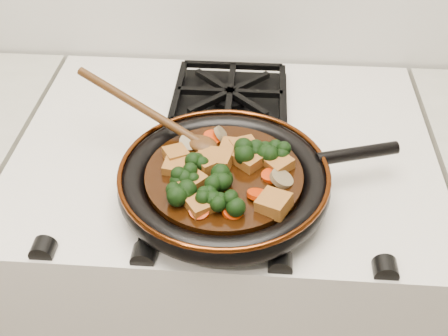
{
  "coord_description": "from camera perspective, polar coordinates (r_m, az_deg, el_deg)",
  "views": [
    {
      "loc": [
        0.06,
        0.88,
        1.54
      ],
      "look_at": [
        0.01,
        1.54,
        0.97
      ],
      "focal_mm": 45.0,
      "sensor_mm": 36.0,
      "label": 1
    }
  ],
  "objects": [
    {
      "name": "tofu_cube_8",
      "position": [
        0.82,
        5.09,
        -3.63
      ],
      "size": [
        0.06,
        0.06,
        0.03
      ],
      "primitive_type": "cube",
      "rotation": [
        -0.11,
        0.0,
        1.1
      ],
      "color": "brown",
      "rests_on": "braising_sauce"
    },
    {
      "name": "tofu_cube_3",
      "position": [
        0.9,
        -4.88,
        1.26
      ],
      "size": [
        0.05,
        0.05,
        0.03
      ],
      "primitive_type": "cube",
      "rotation": [
        0.04,
        0.11,
        2.08
      ],
      "color": "brown",
      "rests_on": "braising_sauce"
    },
    {
      "name": "burner_grate_front",
      "position": [
        0.92,
        -0.51,
        -2.26
      ],
      "size": [
        0.23,
        0.23,
        0.03
      ],
      "primitive_type": null,
      "color": "black",
      "rests_on": "stove"
    },
    {
      "name": "broccoli_floret_6",
      "position": [
        0.9,
        5.2,
        1.48
      ],
      "size": [
        0.06,
        0.06,
        0.06
      ],
      "primitive_type": null,
      "rotation": [
        -0.11,
        0.06,
        3.11
      ],
      "color": "black",
      "rests_on": "braising_sauce"
    },
    {
      "name": "stove",
      "position": [
        1.36,
        0.09,
        -12.67
      ],
      "size": [
        0.76,
        0.6,
        0.9
      ],
      "primitive_type": "cube",
      "color": "silver",
      "rests_on": "ground"
    },
    {
      "name": "tofu_cube_0",
      "position": [
        0.91,
        2.16,
        1.85
      ],
      "size": [
        0.06,
        0.06,
        0.03
      ],
      "primitive_type": "cube",
      "rotation": [
        0.07,
        0.08,
        0.51
      ],
      "color": "brown",
      "rests_on": "braising_sauce"
    },
    {
      "name": "broccoli_floret_0",
      "position": [
        0.81,
        0.31,
        -3.61
      ],
      "size": [
        0.08,
        0.09,
        0.06
      ],
      "primitive_type": null,
      "rotation": [
        -0.03,
        -0.24,
        2.05
      ],
      "color": "black",
      "rests_on": "braising_sauce"
    },
    {
      "name": "tofu_cube_6",
      "position": [
        0.89,
        5.58,
        0.43
      ],
      "size": [
        0.05,
        0.05,
        0.02
      ],
      "primitive_type": "cube",
      "rotation": [
        -0.11,
        0.0,
        2.29
      ],
      "color": "brown",
      "rests_on": "braising_sauce"
    },
    {
      "name": "tofu_cube_9",
      "position": [
        0.89,
        2.5,
        0.87
      ],
      "size": [
        0.06,
        0.06,
        0.02
      ],
      "primitive_type": "cube",
      "rotation": [
        -0.01,
        -0.02,
        0.85
      ],
      "color": "brown",
      "rests_on": "braising_sauce"
    },
    {
      "name": "burner_grate_back",
      "position": [
        1.14,
        0.62,
        7.35
      ],
      "size": [
        0.23,
        0.23,
        0.03
      ],
      "primitive_type": null,
      "color": "black",
      "rests_on": "stove"
    },
    {
      "name": "mushroom_slice_2",
      "position": [
        0.93,
        -3.6,
        2.59
      ],
      "size": [
        0.04,
        0.04,
        0.02
      ],
      "primitive_type": "cylinder",
      "rotation": [
        0.42,
        0.0,
        0.43
      ],
      "color": "brown",
      "rests_on": "braising_sauce"
    },
    {
      "name": "broccoli_floret_7",
      "position": [
        0.88,
        -3.05,
        0.23
      ],
      "size": [
        0.09,
        0.08,
        0.07
      ],
      "primitive_type": null,
      "rotation": [
        -0.09,
        0.24,
        2.49
      ],
      "color": "black",
      "rests_on": "braising_sauce"
    },
    {
      "name": "skillet",
      "position": [
        0.89,
        0.14,
        -1.25
      ],
      "size": [
        0.45,
        0.34,
        0.05
      ],
      "rotation": [
        0.0,
        0.0,
        0.3
      ],
      "color": "black",
      "rests_on": "burner_grate_front"
    },
    {
      "name": "mushroom_slice_1",
      "position": [
        0.94,
        -0.23,
        3.38
      ],
      "size": [
        0.03,
        0.04,
        0.03
      ],
      "primitive_type": "cylinder",
      "rotation": [
        0.91,
        0.0,
        1.76
      ],
      "color": "brown",
      "rests_on": "braising_sauce"
    },
    {
      "name": "tofu_cube_4",
      "position": [
        0.89,
        -1.48,
        0.71
      ],
      "size": [
        0.04,
        0.04,
        0.02
      ],
      "primitive_type": "cube",
      "rotation": [
        0.05,
        -0.02,
        1.8
      ],
      "color": "brown",
      "rests_on": "braising_sauce"
    },
    {
      "name": "broccoli_floret_8",
      "position": [
        0.83,
        -4.41,
        -2.7
      ],
      "size": [
        0.07,
        0.07,
        0.07
      ],
      "primitive_type": null,
      "rotation": [
        0.13,
        0.17,
        1.47
      ],
      "color": "black",
      "rests_on": "braising_sauce"
    },
    {
      "name": "carrot_coin_5",
      "position": [
        0.87,
        4.78,
        -0.75
      ],
      "size": [
        0.03,
        0.03,
        0.01
      ],
      "primitive_type": "cylinder",
      "rotation": [
        0.03,
        -0.16,
        0.0
      ],
      "color": "#B62A05",
      "rests_on": "braising_sauce"
    },
    {
      "name": "tofu_cube_5",
      "position": [
        0.88,
        -5.0,
        0.13
      ],
      "size": [
        0.04,
        0.04,
        0.02
      ],
      "primitive_type": "cube",
      "rotation": [
        0.03,
        -0.06,
        1.44
      ],
      "color": "brown",
      "rests_on": "braising_sauce"
    },
    {
      "name": "carrot_coin_3",
      "position": [
        0.94,
        -1.19,
        3.09
      ],
      "size": [
        0.03,
        0.03,
        0.02
      ],
      "primitive_type": "cylinder",
      "rotation": [
        0.16,
        0.17,
        0.0
      ],
      "color": "#B62A05",
      "rests_on": "braising_sauce"
    },
    {
      "name": "braising_sauce",
      "position": [
        0.89,
        -0.0,
        -1.03
      ],
      "size": [
        0.25,
        0.25,
        0.02
      ],
      "primitive_type": "cylinder",
      "color": "black",
      "rests_on": "skillet"
    },
    {
      "name": "carrot_coin_1",
      "position": [
        0.84,
        3.41,
        -2.69
      ],
      "size": [
        0.03,
        0.03,
        0.02
      ],
      "primitive_type": "cylinder",
      "rotation": [
        -0.31,
        0.09,
        0.0
      ],
      "color": "#B62A05",
      "rests_on": "braising_sauce"
    },
    {
      "name": "tofu_cube_11",
      "position": [
        0.85,
        -3.42,
        -1.51
      ],
      "size": [
        0.06,
        0.06,
        0.02
      ],
      "primitive_type": "cube",
      "rotation": [
        -0.02,
        -0.02,
        0.85
      ],
      "color": "brown",
      "rests_on": "braising_sauce"
    },
    {
      "name": "carrot_coin_4",
      "position": [
        0.81,
        0.89,
        -4.33
      ],
      "size": [
        0.04,
        0.03,
        0.03
      ],
      "primitive_type": "cylinder",
      "rotation": [
        0.32,
        0.29,
        0.0
      ],
      "color": "#B62A05",
      "rests_on": "braising_sauce"
    },
    {
      "name": "broccoli_floret_3",
      "position": [
        0.82,
        -1.24,
        -3.01
      ],
      "size": [
        0.08,
        0.08,
        0.06
      ],
      "primitive_type": null,
      "rotation": [
        -0.11,
        0.03,
        0.7
      ],
      "color": "black",
      "rests_on": "braising_sauce"
    },
    {
      "name": "broccoli_floret_4",
      "position": [
        0.85,
        -1.01,
        -1.5
      ],
      "size": [
        0.07,
        0.07,
        0.06
      ],
      "primitive_type": null,
      "rotation": [
        0.07,
        0.08,
        1.77
      ],
      "color": "black",
      "rests_on": "braising_sauce"
    },
    {
      "name": "wooden_spoon",
      "position": [
        0.95,
        -6.02,
        4.71
      ],
      "size": [
        0.15,
        0.09,
        0.25
      ],
      "rotation": [
        0.0,
        0.0,
        2.71
      ],
      "color": "#40240D",
      "rests_on": "braising_sauce"
    },
    {
      "name": "carrot_coin_2",
      "position": [
        0.81,
        -2.52,
        -4.41
      ],
      "size": [
        0.03,
        0.03,
        0.02
      ],
      "primitive_type": "cylinder",
      "rotation": [
        0.31,
        -0.06,
        0.0
      ],
      "color": "#B62A05",
      "rests_on": "braising_sauce"
    },
    {
      "name": "carrot_coin_0",
      "position": [
        0.82,
        -1.13,
        -3.64
      ],
      "size": [
        0.03,
        0.03,
        0.02
      ],
      "primitive_type": "cylinder",
      "rotation": [
        -0.35,
        0.24,
        0.0
      ],
      "color": "#B62A05",
      "rests_on": "braising_sauce"
    },
    {
      "name": "broccoli_floret_2",
      "position": [
        0.91,
        3.5,
        1.78
      ],
      "size": [
        0.07,
        0.08,
        0.06
      ],
      "primitive_type": null,
      "rotation": [
        -0.06,
        0.15,
        1.75
      ],
      "color": "black",
      "rests_on": "braising_sauce"
    },
    {
      "name": "tofu_cube_10",
      "position": [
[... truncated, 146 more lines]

